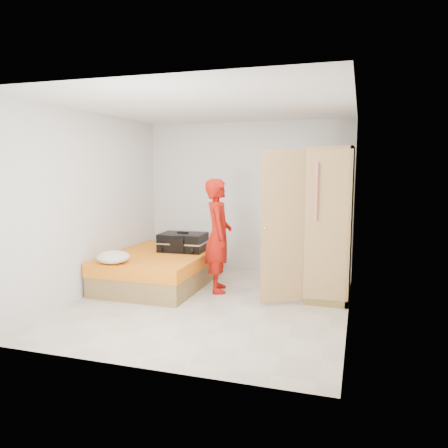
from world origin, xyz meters
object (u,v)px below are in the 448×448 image
(bed, at_px, (161,269))
(person, at_px, (218,236))
(wardrobe, at_px, (327,227))
(suitcase, at_px, (183,242))
(round_cushion, at_px, (114,257))

(bed, bearing_deg, person, -3.92)
(wardrobe, xyz_separation_m, suitcase, (-2.24, 0.10, -0.36))
(bed, distance_m, wardrobe, 2.62)
(wardrobe, xyz_separation_m, person, (-1.53, -0.24, -0.17))
(bed, xyz_separation_m, wardrobe, (2.50, 0.17, 0.75))
(wardrobe, relative_size, round_cushion, 4.62)
(suitcase, xyz_separation_m, round_cushion, (-0.58, -1.12, -0.05))
(person, xyz_separation_m, round_cushion, (-1.28, -0.78, -0.25))
(round_cushion, bearing_deg, person, 31.29)
(wardrobe, distance_m, person, 1.56)
(bed, bearing_deg, wardrobe, 3.91)
(suitcase, bearing_deg, wardrobe, -4.85)
(round_cushion, bearing_deg, bed, 69.92)
(suitcase, bearing_deg, round_cushion, -119.46)
(wardrobe, height_order, round_cushion, wardrobe)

